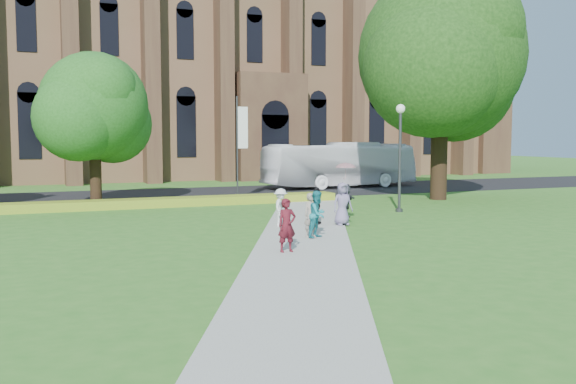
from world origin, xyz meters
name	(u,v)px	position (x,y,z in m)	size (l,w,h in m)	color
ground	(316,241)	(0.00, 0.00, 0.00)	(160.00, 160.00, 0.00)	#316E21
road	(185,194)	(0.00, 20.00, 0.01)	(160.00, 10.00, 0.02)	black
footpath	(304,236)	(0.00, 1.00, 0.02)	(3.20, 30.00, 0.04)	#B2B2A8
flower_hedge	(177,202)	(-2.00, 13.20, 0.23)	(18.00, 1.40, 0.45)	gold
cathedral	(238,40)	(10.00, 39.73, 12.98)	(52.60, 18.25, 28.00)	brown
streetlamp	(400,144)	(7.50, 6.50, 3.30)	(0.44, 0.44, 5.24)	#38383D
large_tree	(441,55)	(13.00, 11.00, 8.37)	(9.60, 9.60, 13.20)	#332114
street_tree_1	(94,107)	(-6.00, 14.50, 5.22)	(5.60, 5.60, 8.05)	#332114
banner_pole_0	(239,142)	(2.11, 15.20, 3.39)	(0.70, 0.10, 6.00)	#38383D
tour_coach	(340,165)	(11.70, 21.14, 1.65)	(2.74, 11.70, 3.26)	white
pedestrian_0	(287,225)	(-1.85, -1.83, 0.89)	(0.62, 0.40, 1.69)	#51121C
pedestrian_1	(318,214)	(0.27, 0.44, 0.89)	(0.82, 0.64, 1.69)	teal
pedestrian_2	(281,208)	(0.06, 3.52, 0.82)	(1.00, 0.58, 1.55)	silver
pedestrian_3	(316,206)	(1.74, 3.72, 0.81)	(0.91, 0.38, 1.54)	black
pedestrian_4	(343,204)	(2.64, 3.09, 0.92)	(0.86, 0.56, 1.75)	slate
pedestrian_5	(346,200)	(3.88, 5.21, 0.81)	(1.43, 0.46, 1.54)	#24262C
pedestrian_6	(311,215)	(0.08, 0.58, 0.84)	(0.59, 0.38, 1.61)	gray
parasol	(346,174)	(2.82, 3.19, 2.15)	(0.82, 0.82, 0.72)	#E7A3C1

